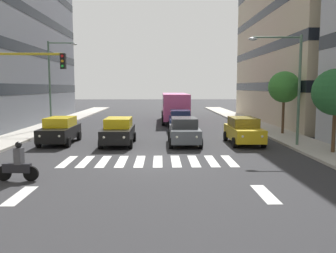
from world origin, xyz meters
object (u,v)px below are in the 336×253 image
(car_1, at_px, (184,131))
(street_lamp_right, at_px, (54,76))
(car_3, at_px, (60,130))
(traffic_light_gantry, at_px, (10,87))
(motorcycle_with_rider, at_px, (18,165))
(street_tree_1, at_px, (284,87))
(street_tree_0, at_px, (336,92))
(street_lamp_left, at_px, (290,77))
(car_row2_0, at_px, (180,120))
(car_2, at_px, (118,131))
(car_0, at_px, (244,130))
(bus_behind_traffic, at_px, (175,104))

(car_1, distance_m, street_lamp_right, 14.22)
(car_3, bearing_deg, traffic_light_gantry, 80.07)
(motorcycle_with_rider, distance_m, street_tree_1, 20.08)
(traffic_light_gantry, bearing_deg, street_tree_0, -176.68)
(street_lamp_left, xyz_separation_m, street_lamp_right, (17.07, -9.66, 0.35))
(street_tree_0, xyz_separation_m, street_tree_1, (0.01, -7.94, 0.27))
(car_1, bearing_deg, street_lamp_right, -38.43)
(car_row2_0, bearing_deg, car_1, 88.86)
(traffic_light_gantry, xyz_separation_m, street_lamp_right, (1.75, -13.20, 0.96))
(car_2, distance_m, street_lamp_right, 11.40)
(car_3, distance_m, street_lamp_left, 14.90)
(car_0, distance_m, car_2, 8.09)
(traffic_light_gantry, height_order, street_tree_1, traffic_light_gantry)
(car_1, height_order, bus_behind_traffic, bus_behind_traffic)
(car_0, distance_m, street_tree_1, 6.37)
(motorcycle_with_rider, xyz_separation_m, street_lamp_left, (-13.45, -7.62, 3.64))
(street_tree_0, bearing_deg, car_3, -14.82)
(car_2, height_order, motorcycle_with_rider, car_2)
(motorcycle_with_rider, relative_size, traffic_light_gantry, 0.31)
(street_lamp_right, distance_m, street_tree_1, 19.12)
(car_3, bearing_deg, street_lamp_left, 173.41)
(bus_behind_traffic, relative_size, street_tree_0, 2.32)
(car_1, relative_size, car_3, 1.00)
(car_3, height_order, street_tree_1, street_tree_1)
(car_2, xyz_separation_m, street_lamp_left, (-10.54, 1.10, 3.40))
(car_1, relative_size, bus_behind_traffic, 0.42)
(street_lamp_right, xyz_separation_m, street_tree_1, (-18.62, 4.28, -0.96))
(street_tree_1, bearing_deg, traffic_light_gantry, 27.86)
(car_row2_0, bearing_deg, motorcycle_with_rider, 65.74)
(car_0, xyz_separation_m, bus_behind_traffic, (3.87, -14.70, 0.97))
(car_2, relative_size, street_lamp_right, 0.60)
(car_2, bearing_deg, bus_behind_traffic, -105.83)
(car_0, height_order, street_tree_1, street_tree_1)
(car_2, height_order, street_tree_0, street_tree_0)
(street_tree_0, bearing_deg, car_2, -16.85)
(car_3, height_order, street_tree_0, street_tree_0)
(car_row2_0, relative_size, street_lamp_left, 0.67)
(bus_behind_traffic, height_order, traffic_light_gantry, traffic_light_gantry)
(motorcycle_with_rider, distance_m, traffic_light_gantry, 5.41)
(street_lamp_right, bearing_deg, street_tree_1, 167.05)
(car_1, distance_m, car_2, 4.22)
(car_2, bearing_deg, street_lamp_left, 174.01)
(car_0, distance_m, car_3, 11.96)
(bus_behind_traffic, bearing_deg, street_tree_1, 126.60)
(traffic_light_gantry, relative_size, street_lamp_right, 0.74)
(car_0, relative_size, traffic_light_gantry, 0.81)
(car_0, relative_size, street_tree_1, 0.94)
(motorcycle_with_rider, bearing_deg, bus_behind_traffic, -106.82)
(car_1, height_order, car_3, same)
(street_tree_0, bearing_deg, bus_behind_traffic, -66.98)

